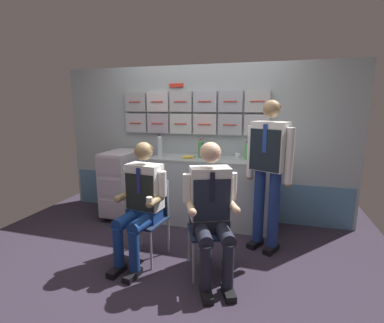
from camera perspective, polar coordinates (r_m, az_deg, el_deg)
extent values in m
cube|color=#2F2735|center=(3.15, -5.01, -19.65)|extent=(4.80, 4.80, 0.04)
cube|color=#A0ADB1|center=(4.06, 1.72, 3.84)|extent=(4.20, 0.06, 2.15)
cube|color=teal|center=(4.20, 1.53, -7.03)|extent=(4.12, 0.01, 0.56)
cube|color=#B3B5BC|center=(4.32, -11.16, 7.68)|extent=(0.32, 0.06, 0.28)
cylinder|color=red|center=(4.29, -11.39, 7.65)|extent=(0.18, 0.01, 0.01)
cube|color=#B4A9B6|center=(4.17, -6.84, 7.69)|extent=(0.32, 0.06, 0.28)
cylinder|color=red|center=(4.14, -7.04, 7.66)|extent=(0.18, 0.01, 0.01)
cube|color=silver|center=(4.05, -2.22, 7.66)|extent=(0.32, 0.06, 0.28)
cylinder|color=red|center=(4.01, -2.39, 7.63)|extent=(0.18, 0.01, 0.01)
cube|color=silver|center=(3.96, 2.65, 7.57)|extent=(0.32, 0.06, 0.28)
cylinder|color=red|center=(3.92, 2.52, 7.54)|extent=(0.18, 0.01, 0.01)
cube|color=#ABB0B8|center=(3.89, 7.72, 7.42)|extent=(0.32, 0.06, 0.28)
cylinder|color=red|center=(3.85, 7.63, 7.39)|extent=(0.18, 0.01, 0.01)
cube|color=#B8B9C3|center=(3.85, 12.91, 7.21)|extent=(0.32, 0.06, 0.28)
cylinder|color=red|center=(3.82, 12.88, 7.17)|extent=(0.18, 0.01, 0.01)
cube|color=#A8AAAE|center=(4.31, -11.32, 11.77)|extent=(0.32, 0.06, 0.28)
cylinder|color=red|center=(4.28, -11.56, 11.77)|extent=(0.18, 0.01, 0.01)
cube|color=silver|center=(4.17, -6.94, 11.93)|extent=(0.32, 0.06, 0.28)
cylinder|color=red|center=(4.13, -7.15, 11.93)|extent=(0.18, 0.01, 0.01)
cube|color=#B6B7BB|center=(4.04, -2.25, 12.02)|extent=(0.32, 0.06, 0.28)
cylinder|color=red|center=(4.01, -2.43, 12.03)|extent=(0.18, 0.01, 0.01)
cube|color=#B1B7C3|center=(3.95, 2.69, 12.04)|extent=(0.32, 0.06, 0.28)
cylinder|color=red|center=(3.91, 2.56, 12.05)|extent=(0.18, 0.01, 0.01)
cube|color=#A8ACB8|center=(3.88, 7.84, 11.96)|extent=(0.32, 0.06, 0.28)
cylinder|color=red|center=(3.84, 7.75, 11.97)|extent=(0.18, 0.01, 0.01)
cube|color=#B8BDC0|center=(3.85, 13.12, 11.79)|extent=(0.32, 0.06, 0.28)
cylinder|color=red|center=(3.81, 13.09, 11.80)|extent=(0.18, 0.01, 0.01)
cube|color=red|center=(4.09, -3.25, 15.15)|extent=(0.20, 0.02, 0.05)
cube|color=#B1B9BC|center=(3.87, 4.03, -6.23)|extent=(1.63, 0.52, 0.88)
cube|color=#A2AAAD|center=(3.76, 4.12, 0.39)|extent=(1.66, 0.53, 0.03)
sphere|color=black|center=(4.21, -17.42, -11.07)|extent=(0.07, 0.07, 0.07)
sphere|color=black|center=(4.06, -13.68, -11.74)|extent=(0.07, 0.07, 0.07)
sphere|color=black|center=(4.65, -13.68, -8.74)|extent=(0.07, 0.07, 0.07)
sphere|color=black|center=(4.51, -10.20, -9.23)|extent=(0.07, 0.07, 0.07)
cube|color=silver|center=(4.20, -13.98, -4.04)|extent=(0.40, 0.64, 0.89)
cube|color=#ADA6B1|center=(4.03, -16.10, -9.24)|extent=(0.35, 0.01, 0.24)
cube|color=#ADA6B1|center=(3.94, -16.33, -5.20)|extent=(0.35, 0.01, 0.24)
cube|color=#ADA6B1|center=(3.87, -16.57, -0.98)|extent=(0.35, 0.01, 0.24)
cylinder|color=#28282D|center=(3.86, -16.49, 0.95)|extent=(0.32, 0.02, 0.02)
cylinder|color=#A8AAAF|center=(3.11, -14.16, -15.81)|extent=(0.02, 0.02, 0.40)
cylinder|color=#A8AAAF|center=(2.92, -8.28, -17.43)|extent=(0.02, 0.02, 0.40)
cylinder|color=#A8AAAF|center=(3.37, -10.33, -13.43)|extent=(0.02, 0.02, 0.40)
cylinder|color=#A8AAAF|center=(3.20, -4.77, -14.69)|extent=(0.02, 0.02, 0.40)
cube|color=#18243D|center=(3.05, -9.52, -11.70)|extent=(0.45, 0.45, 0.02)
cube|color=#18243D|center=(3.13, -7.74, -6.94)|extent=(0.37, 0.08, 0.40)
cylinder|color=#A8AAAF|center=(3.21, -10.59, -6.53)|extent=(0.02, 0.02, 0.40)
cylinder|color=#A8AAAF|center=(3.03, -4.90, -7.46)|extent=(0.02, 0.02, 0.40)
cube|color=black|center=(3.01, -14.97, -20.56)|extent=(0.12, 0.23, 0.06)
cube|color=black|center=(2.91, -11.94, -21.58)|extent=(0.12, 0.23, 0.06)
cylinder|color=navy|center=(2.92, -14.70, -16.40)|extent=(0.10, 0.10, 0.40)
cylinder|color=navy|center=(2.83, -11.64, -17.30)|extent=(0.10, 0.10, 0.40)
cylinder|color=navy|center=(2.95, -12.88, -11.37)|extent=(0.18, 0.39, 0.13)
cylinder|color=navy|center=(2.85, -9.85, -12.06)|extent=(0.18, 0.39, 0.13)
cube|color=navy|center=(3.03, -9.56, -10.46)|extent=(0.36, 0.24, 0.12)
cube|color=white|center=(2.95, -9.54, -5.00)|extent=(0.37, 0.24, 0.47)
cube|color=black|center=(2.88, -10.62, -6.22)|extent=(0.32, 0.05, 0.38)
cube|color=navy|center=(2.84, -10.80, -3.91)|extent=(0.04, 0.01, 0.26)
cylinder|color=white|center=(3.05, -12.82, -3.58)|extent=(0.08, 0.08, 0.25)
cylinder|color=#9C8056|center=(3.00, -13.59, -6.81)|extent=(0.10, 0.24, 0.07)
sphere|color=#9C8056|center=(2.92, -14.85, -7.37)|extent=(0.08, 0.08, 0.08)
cylinder|color=white|center=(2.83, -6.06, -4.51)|extent=(0.08, 0.08, 0.25)
cylinder|color=#9C8056|center=(2.80, -7.43, -7.90)|extent=(0.10, 0.24, 0.07)
sphere|color=#9C8056|center=(2.71, -8.59, -8.55)|extent=(0.08, 0.08, 0.08)
cylinder|color=silver|center=(2.70, -8.61, -7.75)|extent=(0.06, 0.06, 0.06)
sphere|color=#9C8056|center=(2.87, -9.77, 2.08)|extent=(0.19, 0.19, 0.19)
ellipsoid|color=brown|center=(2.88, -9.63, 2.45)|extent=(0.20, 0.19, 0.13)
cylinder|color=#A8AAAF|center=(2.70, 0.31, -19.83)|extent=(0.02, 0.02, 0.40)
cylinder|color=#A8AAAF|center=(2.76, 8.18, -19.19)|extent=(0.02, 0.02, 0.40)
cylinder|color=#A8AAAF|center=(3.02, -0.56, -16.32)|extent=(0.02, 0.02, 0.40)
cylinder|color=#A8AAAF|center=(3.07, 6.40, -15.86)|extent=(0.02, 0.02, 0.40)
cube|color=#18243D|center=(2.78, 3.64, -13.90)|extent=(0.52, 0.52, 0.02)
cube|color=#18243D|center=(2.88, 3.01, -8.49)|extent=(0.35, 0.17, 0.40)
cylinder|color=#A8AAAF|center=(2.84, -0.58, -8.72)|extent=(0.02, 0.02, 0.40)
cylinder|color=#A8AAAF|center=(2.90, 6.58, -8.38)|extent=(0.02, 0.02, 0.40)
cube|color=black|center=(2.64, 2.94, -25.26)|extent=(0.17, 0.24, 0.06)
cube|color=black|center=(2.67, 7.42, -24.82)|extent=(0.17, 0.24, 0.06)
cylinder|color=#202331|center=(2.54, 2.83, -20.59)|extent=(0.10, 0.10, 0.40)
cylinder|color=#202331|center=(2.58, 7.33, -20.19)|extent=(0.10, 0.10, 0.40)
cylinder|color=#202331|center=(2.59, 2.22, -14.44)|extent=(0.27, 0.41, 0.13)
cylinder|color=#202331|center=(2.62, 6.49, -14.14)|extent=(0.27, 0.41, 0.13)
cube|color=#202331|center=(2.76, 3.66, -12.56)|extent=(0.40, 0.32, 0.12)
cube|color=white|center=(2.67, 3.66, -6.35)|extent=(0.42, 0.33, 0.49)
cube|color=#1D2436|center=(2.58, 4.08, -7.89)|extent=(0.32, 0.14, 0.39)
cube|color=black|center=(2.53, 4.16, -5.21)|extent=(0.04, 0.02, 0.28)
cylinder|color=white|center=(2.62, -0.97, -5.40)|extent=(0.08, 0.08, 0.27)
cylinder|color=beige|center=(2.57, -0.25, -9.38)|extent=(0.16, 0.25, 0.07)
sphere|color=beige|center=(2.46, 0.04, -10.28)|extent=(0.08, 0.08, 0.08)
cylinder|color=white|center=(2.70, 8.19, -5.04)|extent=(0.08, 0.08, 0.27)
cylinder|color=beige|center=(2.64, 8.29, -8.93)|extent=(0.16, 0.25, 0.07)
sphere|color=beige|center=(2.54, 8.95, -9.78)|extent=(0.08, 0.08, 0.08)
sphere|color=beige|center=(2.58, 3.77, 1.82)|extent=(0.20, 0.20, 0.20)
ellipsoid|color=tan|center=(2.59, 3.71, 2.26)|extent=(0.24, 0.24, 0.14)
cube|color=black|center=(3.48, 12.66, -15.85)|extent=(0.19, 0.26, 0.06)
cube|color=black|center=(3.40, 15.72, -16.68)|extent=(0.19, 0.26, 0.06)
cylinder|color=navy|center=(3.32, 13.41, -8.66)|extent=(0.12, 0.12, 0.85)
cylinder|color=navy|center=(3.24, 16.23, -9.28)|extent=(0.12, 0.12, 0.85)
cube|color=white|center=(3.11, 15.43, 2.99)|extent=(0.42, 0.35, 0.52)
cube|color=black|center=(3.02, 14.46, 2.20)|extent=(0.31, 0.16, 0.44)
cube|color=navy|center=(3.00, 14.51, 4.55)|extent=(0.04, 0.03, 0.29)
cylinder|color=white|center=(3.23, 11.81, 1.99)|extent=(0.08, 0.08, 0.58)
sphere|color=#9D7E58|center=(3.29, 11.61, -3.01)|extent=(0.08, 0.08, 0.08)
cylinder|color=white|center=(3.04, 19.13, 1.01)|extent=(0.08, 0.08, 0.58)
sphere|color=#9D7E58|center=(3.10, 18.78, -4.28)|extent=(0.08, 0.08, 0.08)
sphere|color=#9D7E58|center=(3.09, 15.82, 10.23)|extent=(0.18, 0.18, 0.18)
ellipsoid|color=brown|center=(3.10, 15.95, 10.54)|extent=(0.23, 0.23, 0.13)
cylinder|color=silver|center=(3.91, -6.53, 2.96)|extent=(0.07, 0.07, 0.26)
cone|color=silver|center=(3.89, -6.57, 5.07)|extent=(0.07, 0.07, 0.02)
cylinder|color=black|center=(3.89, -6.58, 5.39)|extent=(0.03, 0.03, 0.02)
cylinder|color=#479A56|center=(3.79, 1.83, 2.42)|extent=(0.08, 0.08, 0.22)
cone|color=#479A56|center=(3.77, 1.84, 4.24)|extent=(0.08, 0.08, 0.02)
cylinder|color=red|center=(3.77, 1.85, 4.57)|extent=(0.04, 0.04, 0.02)
cylinder|color=#4AA253|center=(3.73, 11.10, 1.89)|extent=(0.07, 0.07, 0.20)
cone|color=#4AA253|center=(3.71, 11.16, 3.57)|extent=(0.07, 0.07, 0.02)
cylinder|color=black|center=(3.71, 11.17, 3.90)|extent=(0.03, 0.03, 0.02)
cylinder|color=silver|center=(3.52, 15.41, 0.18)|extent=(0.06, 0.06, 0.08)
cylinder|color=#382114|center=(3.52, 15.44, 0.69)|extent=(0.05, 0.05, 0.01)
cylinder|color=tan|center=(3.84, 4.74, 1.41)|extent=(0.06, 0.06, 0.08)
cylinder|color=#382114|center=(3.83, 4.75, 1.88)|extent=(0.05, 0.05, 0.01)
cylinder|color=white|center=(3.82, 9.20, 1.18)|extent=(0.07, 0.07, 0.06)
cylinder|color=#382114|center=(3.82, 9.22, 1.56)|extent=(0.06, 0.06, 0.01)
ellipsoid|color=yellow|center=(3.74, -0.79, 0.92)|extent=(0.17, 0.10, 0.04)
cylinder|color=#4C3819|center=(3.75, 0.49, 1.01)|extent=(0.01, 0.01, 0.02)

